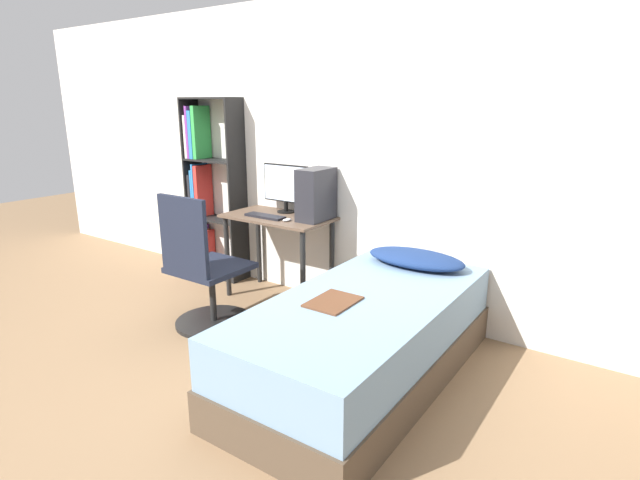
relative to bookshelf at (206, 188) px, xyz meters
The scene contains 12 objects.
ground_plane 2.10m from the bookshelf, 43.13° to the right, with size 14.00×14.00×0.00m, color #846647.
wall_back 1.45m from the bookshelf, ahead, with size 8.00×0.05×2.50m.
desk 1.05m from the bookshelf, ahead, with size 0.93×0.52×0.74m.
bookshelf is the anchor object (origin of this frame).
office_chair 1.38m from the bookshelf, 44.79° to the right, with size 0.59×0.59×1.05m.
bed 2.51m from the bookshelf, 20.95° to the right, with size 0.95×1.98×0.54m.
pillow 2.30m from the bookshelf, ahead, with size 0.72×0.36×0.11m.
magazine 2.43m from the bookshelf, 25.81° to the right, with size 0.24×0.32×0.01m.
monitor 0.98m from the bookshelf, ahead, with size 0.47×0.16×0.42m.
keyboard 0.99m from the bookshelf, 14.19° to the right, with size 0.37×0.11×0.02m.
pc_tower 1.36m from the bookshelf, ahead, with size 0.19×0.34×0.42m.
mouse 1.22m from the bookshelf, 11.49° to the right, with size 0.06×0.09×0.02m.
Camera 1 is at (2.26, -2.03, 1.68)m, focal length 28.00 mm.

